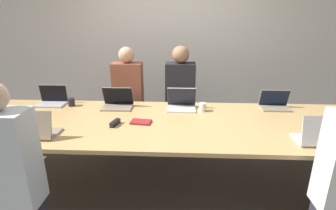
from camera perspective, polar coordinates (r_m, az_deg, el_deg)
ground_plane at (r=3.12m, az=-1.04°, el=-16.41°), size 24.00×24.00×0.00m
curtain_wall at (r=4.29m, az=0.41°, el=13.65°), size 12.00×0.06×2.80m
conference_table at (r=2.77m, az=-1.13°, el=-4.51°), size 4.57×1.29×0.75m
laptop_far_center at (r=3.10m, az=2.96°, el=0.52°), size 0.34×0.26×0.25m
person_far_center at (r=3.65m, az=2.62°, el=1.34°), size 0.40×0.24×1.43m
cup_far_center at (r=3.05m, az=7.52°, el=-0.47°), size 0.08×0.08×0.10m
laptop_near_right at (r=2.61m, az=30.00°, el=-5.82°), size 0.35×0.27×0.27m
laptop_near_left at (r=2.67m, az=-26.60°, el=-4.79°), size 0.33×0.26×0.27m
person_near_left at (r=2.32m, az=-30.98°, el=-13.27°), size 0.40×0.24×1.40m
cup_near_left at (r=2.85m, az=-30.49°, el=-4.59°), size 0.09×0.09×0.10m
laptop_far_right at (r=3.36m, az=22.20°, el=0.40°), size 0.34×0.22×0.22m
laptop_far_midleft at (r=3.20m, az=-10.92°, el=0.71°), size 0.36×0.25×0.24m
person_far_midleft at (r=3.70m, az=-8.57°, el=1.18°), size 0.40×0.24×1.41m
laptop_far_left at (r=3.56m, az=-23.85°, el=1.24°), size 0.34×0.23×0.23m
cup_far_left at (r=3.41m, az=-20.28°, el=0.62°), size 0.08×0.08×0.10m
stapler at (r=2.71m, az=-11.45°, el=-3.85°), size 0.08×0.16×0.05m
notebook at (r=2.73m, az=-5.93°, el=-3.68°), size 0.22×0.16×0.02m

